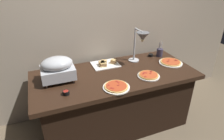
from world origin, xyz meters
The scene contains 12 objects.
ground_plane centered at (0.00, 0.00, 0.00)m, with size 8.00×8.00×0.00m, color brown.
back_wall centered at (0.00, 0.50, 1.20)m, with size 4.40×0.04×2.40m, color tan.
buffet_table centered at (0.00, 0.00, 0.39)m, with size 1.90×0.84×0.76m.
chafing_dish centered at (-0.63, 0.07, 0.91)m, with size 0.35×0.27×0.28m.
heat_lamp centered at (0.37, 0.09, 1.10)m, with size 0.15×0.33×0.44m.
pizza_plate_front centered at (0.77, -0.01, 0.77)m, with size 0.30×0.30×0.03m.
pizza_plate_center centered at (0.32, -0.21, 0.77)m, with size 0.25×0.25×0.03m.
pizza_plate_raised_stand centered at (-0.11, -0.30, 0.77)m, with size 0.28×0.28×0.03m.
sandwich_platter centered at (-0.03, 0.25, 0.78)m, with size 0.33×0.27×0.06m.
sauce_cup_near centered at (-0.61, -0.23, 0.78)m, with size 0.07×0.07×0.04m.
sauce_cup_far centered at (0.65, 0.28, 0.78)m, with size 0.06×0.06×0.03m.
utensil_holder centered at (0.77, 0.24, 0.82)m, with size 0.08×0.08×0.23m.
Camera 1 is at (-0.76, -1.83, 1.83)m, focal length 30.93 mm.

